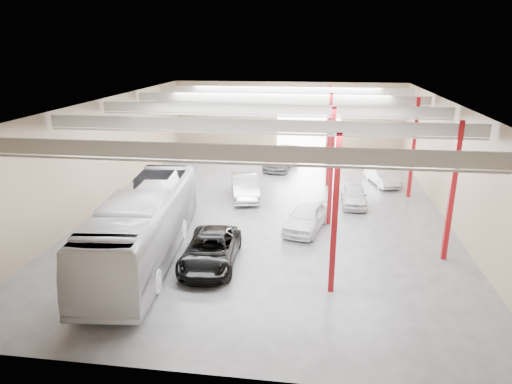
% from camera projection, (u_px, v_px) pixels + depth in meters
% --- Properties ---
extents(depot_shell, '(22.12, 32.12, 7.06)m').
position_uv_depth(depot_shell, '(273.00, 133.00, 28.89)').
color(depot_shell, '#47474C').
rests_on(depot_shell, ground).
extents(coach_bus, '(4.24, 13.08, 3.58)m').
position_uv_depth(coach_bus, '(145.00, 225.00, 22.59)').
color(coach_bus, silver).
rests_on(coach_bus, ground).
extents(black_sedan, '(2.77, 5.57, 1.52)m').
position_uv_depth(black_sedan, '(211.00, 250.00, 22.22)').
color(black_sedan, black).
rests_on(black_sedan, ground).
extents(car_row_a, '(2.96, 4.92, 1.57)m').
position_uv_depth(car_row_a, '(307.00, 217.00, 26.52)').
color(car_row_a, white).
rests_on(car_row_a, ground).
extents(car_row_b, '(2.85, 5.23, 1.64)m').
position_uv_depth(car_row_b, '(245.00, 187.00, 32.00)').
color(car_row_b, '#B8B8BE').
rests_on(car_row_b, ground).
extents(car_row_c, '(3.19, 5.75, 1.58)m').
position_uv_depth(car_row_c, '(281.00, 159.00, 39.89)').
color(car_row_c, slate).
rests_on(car_row_c, ground).
extents(car_right_near, '(2.54, 4.50, 1.40)m').
position_uv_depth(car_right_near, '(382.00, 175.00, 35.20)').
color(car_right_near, silver).
rests_on(car_right_near, ground).
extents(car_right_far, '(1.65, 4.01, 1.36)m').
position_uv_depth(car_right_far, '(354.00, 195.00, 30.63)').
color(car_right_far, silver).
rests_on(car_right_far, ground).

